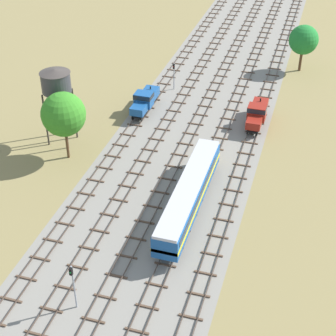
{
  "coord_description": "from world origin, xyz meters",
  "views": [
    {
      "loc": [
        16.57,
        -16.86,
        40.65
      ],
      "look_at": [
        0.0,
        37.94,
        1.5
      ],
      "focal_mm": 57.6,
      "sensor_mm": 36.0,
      "label": 1
    }
  ],
  "objects_px": {
    "diesel_railcar_centre_nearest": "(189,193)",
    "signal_post_nearest": "(73,282)",
    "shunter_loco_centre_right_mid": "(257,113)",
    "water_tower": "(56,82)",
    "signal_post_near": "(174,73)",
    "shunter_loco_far_left_near": "(145,100)"
  },
  "relations": [
    {
      "from": "diesel_railcar_centre_nearest",
      "to": "signal_post_nearest",
      "type": "relative_size",
      "value": 3.75
    },
    {
      "from": "shunter_loco_centre_right_mid",
      "to": "water_tower",
      "type": "distance_m",
      "value": 29.79
    },
    {
      "from": "water_tower",
      "to": "signal_post_nearest",
      "type": "relative_size",
      "value": 2.04
    },
    {
      "from": "water_tower",
      "to": "signal_post_near",
      "type": "relative_size",
      "value": 2.36
    },
    {
      "from": "water_tower",
      "to": "signal_post_nearest",
      "type": "xyz_separation_m",
      "value": [
        14.95,
        -27.82,
        -5.87
      ]
    },
    {
      "from": "signal_post_nearest",
      "to": "shunter_loco_centre_right_mid",
      "type": "bearing_deg",
      "value": 74.93
    },
    {
      "from": "signal_post_nearest",
      "to": "signal_post_near",
      "type": "height_order",
      "value": "signal_post_nearest"
    },
    {
      "from": "diesel_railcar_centre_nearest",
      "to": "shunter_loco_centre_right_mid",
      "type": "height_order",
      "value": "diesel_railcar_centre_nearest"
    },
    {
      "from": "shunter_loco_far_left_near",
      "to": "signal_post_nearest",
      "type": "height_order",
      "value": "signal_post_nearest"
    },
    {
      "from": "signal_post_nearest",
      "to": "diesel_railcar_centre_nearest",
      "type": "bearing_deg",
      "value": 69.5
    },
    {
      "from": "diesel_railcar_centre_nearest",
      "to": "shunter_loco_far_left_near",
      "type": "distance_m",
      "value": 25.79
    },
    {
      "from": "shunter_loco_far_left_near",
      "to": "signal_post_near",
      "type": "bearing_deg",
      "value": 76.05
    },
    {
      "from": "signal_post_nearest",
      "to": "signal_post_near",
      "type": "xyz_separation_m",
      "value": [
        -4.37,
        48.54,
        -0.43
      ]
    },
    {
      "from": "water_tower",
      "to": "signal_post_near",
      "type": "bearing_deg",
      "value": 62.97
    },
    {
      "from": "signal_post_near",
      "to": "shunter_loco_far_left_near",
      "type": "bearing_deg",
      "value": -103.95
    },
    {
      "from": "shunter_loco_centre_right_mid",
      "to": "shunter_loco_far_left_near",
      "type": "bearing_deg",
      "value": -177.11
    },
    {
      "from": "water_tower",
      "to": "signal_post_near",
      "type": "distance_m",
      "value": 24.1
    },
    {
      "from": "diesel_railcar_centre_nearest",
      "to": "shunter_loco_centre_right_mid",
      "type": "relative_size",
      "value": 2.42
    },
    {
      "from": "diesel_railcar_centre_nearest",
      "to": "signal_post_near",
      "type": "bearing_deg",
      "value": 109.44
    },
    {
      "from": "signal_post_nearest",
      "to": "water_tower",
      "type": "bearing_deg",
      "value": 118.25
    },
    {
      "from": "shunter_loco_far_left_near",
      "to": "diesel_railcar_centre_nearest",
      "type": "bearing_deg",
      "value": -59.4
    },
    {
      "from": "diesel_railcar_centre_nearest",
      "to": "shunter_loco_far_left_near",
      "type": "height_order",
      "value": "diesel_railcar_centre_nearest"
    }
  ]
}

